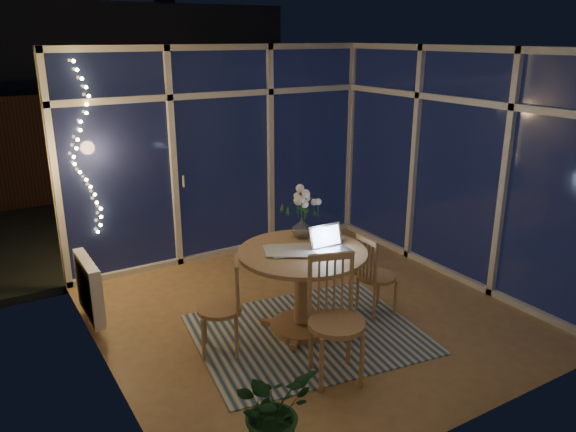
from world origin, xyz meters
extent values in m
plane|color=#9B6C43|center=(0.00, 0.00, 0.00)|extent=(4.00, 4.00, 0.00)
plane|color=silver|center=(0.00, 0.00, 2.60)|extent=(4.00, 4.00, 0.00)
cube|color=beige|center=(0.00, 2.00, 1.30)|extent=(4.00, 0.04, 2.60)
cube|color=beige|center=(0.00, -2.00, 1.30)|extent=(4.00, 0.04, 2.60)
cube|color=beige|center=(-2.00, 0.00, 1.30)|extent=(0.04, 4.00, 2.60)
cube|color=beige|center=(2.00, 0.00, 1.30)|extent=(0.04, 4.00, 2.60)
cube|color=silver|center=(0.00, 1.96, 1.30)|extent=(4.00, 0.10, 2.60)
cube|color=silver|center=(1.96, 0.00, 1.30)|extent=(0.10, 4.00, 2.60)
cube|color=white|center=(-1.94, 0.90, 0.40)|extent=(0.10, 0.70, 0.58)
cube|color=black|center=(0.50, 5.00, -0.06)|extent=(12.00, 6.00, 0.10)
cube|color=#3A2015|center=(0.00, 5.50, 0.90)|extent=(11.00, 0.08, 1.80)
cube|color=#31343B|center=(0.30, 8.50, 2.20)|extent=(7.00, 3.00, 2.20)
sphere|color=black|center=(-0.80, 3.40, 0.45)|extent=(0.90, 0.90, 0.90)
cube|color=beige|center=(-0.24, -0.33, 0.01)|extent=(2.27, 1.92, 0.01)
cylinder|color=#9C7046|center=(-0.24, -0.23, 0.41)|extent=(1.35, 1.35, 0.81)
cube|color=#9C7046|center=(-1.07, -0.19, 0.45)|extent=(0.55, 0.55, 0.89)
cube|color=#9C7046|center=(0.58, -0.34, 0.43)|extent=(0.40, 0.40, 0.86)
cube|color=#9C7046|center=(-0.44, -1.04, 0.52)|extent=(0.62, 0.62, 1.05)
imported|color=silver|center=(-0.06, 0.07, 0.92)|extent=(0.23, 0.23, 0.21)
imported|color=silver|center=(0.17, -0.18, 0.83)|extent=(0.17, 0.17, 0.04)
cube|color=silver|center=(-0.33, -0.18, 0.82)|extent=(0.52, 0.49, 0.02)
cube|color=black|center=(-0.14, -0.42, 0.82)|extent=(0.12, 0.08, 0.01)
imported|color=#1B4C24|center=(-1.37, -1.65, 0.38)|extent=(0.63, 0.58, 0.76)
camera|label=1|loc=(-2.85, -4.26, 2.70)|focal=35.00mm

